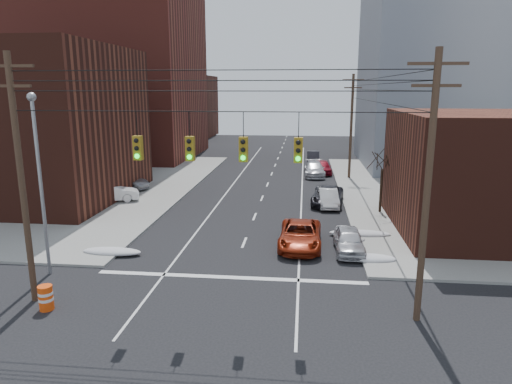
% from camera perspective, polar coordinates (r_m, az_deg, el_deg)
% --- Properties ---
extents(ground, '(160.00, 160.00, 0.00)m').
position_cam_1_polar(ground, '(18.23, -6.70, -18.67)').
color(ground, black).
rests_on(ground, ground).
extents(building_brick_tall, '(24.00, 20.00, 30.00)m').
position_cam_1_polar(building_brick_tall, '(69.14, -18.30, 16.74)').
color(building_brick_tall, maroon).
rests_on(building_brick_tall, ground).
extents(building_brick_near, '(20.00, 16.00, 13.00)m').
position_cam_1_polar(building_brick_near, '(45.23, -28.73, 7.44)').
color(building_brick_near, '#451D14').
rests_on(building_brick_near, ground).
extents(building_brick_far, '(22.00, 18.00, 12.00)m').
position_cam_1_polar(building_brick_far, '(94.00, -12.51, 10.35)').
color(building_brick_far, '#451D14').
rests_on(building_brick_far, ground).
extents(building_office, '(22.00, 20.00, 25.00)m').
position_cam_1_polar(building_office, '(61.99, 24.12, 14.49)').
color(building_office, gray).
rests_on(building_office, ground).
extents(building_glass, '(20.00, 18.00, 22.00)m').
position_cam_1_polar(building_glass, '(87.55, 20.07, 13.02)').
color(building_glass, gray).
rests_on(building_glass, ground).
extents(utility_pole_left, '(2.20, 0.28, 11.00)m').
position_cam_1_polar(utility_pole_left, '(22.14, -27.30, 1.72)').
color(utility_pole_left, '#473323').
rests_on(utility_pole_left, ground).
extents(utility_pole_right, '(2.20, 0.28, 11.00)m').
position_cam_1_polar(utility_pole_right, '(19.14, 20.67, 0.80)').
color(utility_pole_right, '#473323').
rests_on(utility_pole_right, ground).
extents(utility_pole_far, '(2.20, 0.28, 11.00)m').
position_cam_1_polar(utility_pole_far, '(49.51, 11.82, 8.22)').
color(utility_pole_far, '#473323').
rests_on(utility_pole_far, ground).
extents(traffic_signals, '(17.00, 0.42, 2.02)m').
position_cam_1_polar(traffic_signals, '(18.59, -4.98, 5.58)').
color(traffic_signals, black).
rests_on(traffic_signals, ground).
extents(street_light, '(0.44, 0.44, 9.32)m').
position_cam_1_polar(street_light, '(25.20, -25.47, 2.53)').
color(street_light, gray).
rests_on(street_light, ground).
extents(bare_tree, '(2.09, 2.20, 4.93)m').
position_cam_1_polar(bare_tree, '(36.35, 15.38, 0.95)').
color(bare_tree, black).
rests_on(bare_tree, ground).
extents(snow_nw, '(3.50, 1.08, 0.42)m').
position_cam_1_polar(snow_nw, '(28.11, -17.57, -7.11)').
color(snow_nw, silver).
rests_on(snow_nw, ground).
extents(snow_ne, '(3.00, 1.08, 0.42)m').
position_cam_1_polar(snow_ne, '(26.59, 13.96, -8.03)').
color(snow_ne, silver).
rests_on(snow_ne, ground).
extents(snow_east_far, '(4.00, 1.08, 0.42)m').
position_cam_1_polar(snow_east_far, '(30.81, 12.85, -5.07)').
color(snow_east_far, silver).
rests_on(snow_east_far, ground).
extents(red_pickup, '(2.63, 5.50, 1.51)m').
position_cam_1_polar(red_pickup, '(28.14, 5.55, -5.35)').
color(red_pickup, maroon).
rests_on(red_pickup, ground).
extents(parked_car_a, '(1.74, 4.23, 1.44)m').
position_cam_1_polar(parked_car_a, '(27.68, 11.55, -5.95)').
color(parked_car_a, silver).
rests_on(parked_car_a, ground).
extents(parked_car_b, '(1.66, 4.35, 1.42)m').
position_cam_1_polar(parked_car_b, '(37.96, 9.04, -0.75)').
color(parked_car_b, silver).
rests_on(parked_car_b, ground).
extents(parked_car_c, '(3.07, 5.56, 1.47)m').
position_cam_1_polar(parked_car_c, '(38.67, 8.94, -0.46)').
color(parked_car_c, black).
rests_on(parked_car_c, ground).
extents(parked_car_d, '(2.37, 5.45, 1.56)m').
position_cam_1_polar(parked_car_d, '(50.94, 7.31, 2.83)').
color(parked_car_d, '#AEAFB3').
rests_on(parked_car_d, ground).
extents(parked_car_e, '(2.15, 4.61, 1.53)m').
position_cam_1_polar(parked_car_e, '(52.63, 8.31, 3.10)').
color(parked_car_e, maroon).
rests_on(parked_car_e, ground).
extents(parked_car_f, '(1.58, 4.48, 1.47)m').
position_cam_1_polar(parked_car_f, '(60.36, 7.14, 4.34)').
color(parked_car_f, black).
rests_on(parked_car_f, ground).
extents(lot_car_a, '(4.78, 3.04, 1.49)m').
position_cam_1_polar(lot_car_a, '(40.47, -17.64, -0.09)').
color(lot_car_a, white).
rests_on(lot_car_a, sidewalk_nw).
extents(lot_car_b, '(5.01, 2.46, 1.37)m').
position_cam_1_polar(lot_car_b, '(44.94, -16.19, 1.17)').
color(lot_car_b, '#ADACB1').
rests_on(lot_car_b, sidewalk_nw).
extents(lot_car_c, '(4.58, 3.21, 1.23)m').
position_cam_1_polar(lot_car_c, '(44.89, -21.55, 0.67)').
color(lot_car_c, black).
rests_on(lot_car_c, sidewalk_nw).
extents(lot_car_d, '(4.75, 2.19, 1.57)m').
position_cam_1_polar(lot_car_d, '(49.79, -20.83, 2.05)').
color(lot_car_d, '#A3A2A6').
rests_on(lot_car_d, sidewalk_nw).
extents(construction_barrel, '(0.65, 0.65, 1.11)m').
position_cam_1_polar(construction_barrel, '(22.43, -24.79, -11.88)').
color(construction_barrel, '#F2470C').
rests_on(construction_barrel, ground).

